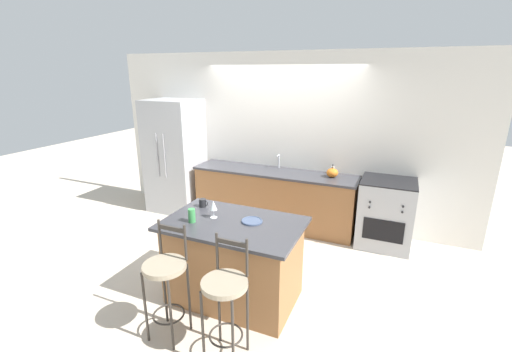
{
  "coord_description": "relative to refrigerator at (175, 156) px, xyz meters",
  "views": [
    {
      "loc": [
        1.77,
        -4.51,
        2.41
      ],
      "look_at": [
        0.11,
        -0.63,
        1.11
      ],
      "focal_mm": 24.0,
      "sensor_mm": 36.0,
      "label": 1
    }
  ],
  "objects": [
    {
      "name": "ground_plane",
      "position": [
        1.83,
        -0.28,
        -0.97
      ],
      "size": [
        18.0,
        18.0,
        0.0
      ],
      "primitive_type": "plane",
      "color": "beige"
    },
    {
      "name": "wall_back",
      "position": [
        1.83,
        0.38,
        0.38
      ],
      "size": [
        6.0,
        0.07,
        2.7
      ],
      "color": "silver",
      "rests_on": "ground_plane"
    },
    {
      "name": "back_counter",
      "position": [
        1.83,
        0.08,
        -0.52
      ],
      "size": [
        2.61,
        0.65,
        0.9
      ],
      "color": "#936038",
      "rests_on": "ground_plane"
    },
    {
      "name": "sink_faucet",
      "position": [
        1.83,
        0.27,
        0.06
      ],
      "size": [
        0.02,
        0.13,
        0.22
      ],
      "color": "#ADAFB5",
      "rests_on": "back_counter"
    },
    {
      "name": "kitchen_island",
      "position": [
        2.1,
        -1.91,
        -0.52
      ],
      "size": [
        1.44,
        0.92,
        0.91
      ],
      "color": "#936038",
      "rests_on": "ground_plane"
    },
    {
      "name": "refrigerator",
      "position": [
        0.0,
        0.0,
        0.0
      ],
      "size": [
        0.88,
        0.75,
        1.95
      ],
      "color": "#ADAFB5",
      "rests_on": "ground_plane"
    },
    {
      "name": "oven_range",
      "position": [
        3.53,
        0.03,
        -0.49
      ],
      "size": [
        0.72,
        0.68,
        0.97
      ],
      "color": "#ADAFB5",
      "rests_on": "ground_plane"
    },
    {
      "name": "bar_stool_near",
      "position": [
        1.79,
        -2.65,
        -0.35
      ],
      "size": [
        0.39,
        0.39,
        1.11
      ],
      "color": "#332D28",
      "rests_on": "ground_plane"
    },
    {
      "name": "bar_stool_far",
      "position": [
        2.41,
        -2.67,
        -0.35
      ],
      "size": [
        0.39,
        0.39,
        1.11
      ],
      "color": "#332D28",
      "rests_on": "ground_plane"
    },
    {
      "name": "dinner_plate",
      "position": [
        2.28,
        -1.82,
        -0.06
      ],
      "size": [
        0.22,
        0.22,
        0.02
      ],
      "color": "#425170",
      "rests_on": "kitchen_island"
    },
    {
      "name": "wine_glass",
      "position": [
        1.86,
        -1.88,
        0.07
      ],
      "size": [
        0.08,
        0.08,
        0.19
      ],
      "color": "white",
      "rests_on": "kitchen_island"
    },
    {
      "name": "coffee_mug",
      "position": [
        1.59,
        -1.66,
        -0.02
      ],
      "size": [
        0.11,
        0.08,
        0.09
      ],
      "color": "#232326",
      "rests_on": "kitchen_island"
    },
    {
      "name": "tumbler_cup",
      "position": [
        1.71,
        -2.07,
        0.01
      ],
      "size": [
        0.07,
        0.07,
        0.14
      ],
      "color": "#3D934C",
      "rests_on": "kitchen_island"
    },
    {
      "name": "pumpkin_decoration",
      "position": [
        2.73,
        0.1,
        -0.01
      ],
      "size": [
        0.17,
        0.17,
        0.16
      ],
      "color": "orange",
      "rests_on": "back_counter"
    },
    {
      "name": "soap_bottle",
      "position": [
        2.7,
        0.28,
        -0.01
      ],
      "size": [
        0.05,
        0.05,
        0.14
      ],
      "color": "silver",
      "rests_on": "back_counter"
    }
  ]
}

